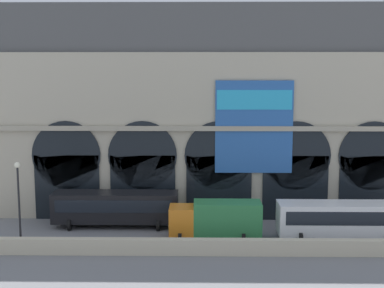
# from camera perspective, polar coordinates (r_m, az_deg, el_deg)

# --- Properties ---
(ground_plane) EXTENTS (200.00, 200.00, 0.00)m
(ground_plane) POSITION_cam_1_polar(r_m,az_deg,el_deg) (44.29, 3.16, -10.03)
(ground_plane) COLOR slate
(quay_parapet_wall) EXTENTS (90.00, 0.70, 1.22)m
(quay_parapet_wall) POSITION_cam_1_polar(r_m,az_deg,el_deg) (39.88, 3.42, -11.18)
(quay_parapet_wall) COLOR beige
(quay_parapet_wall) RESTS_ON ground
(station_building) EXTENTS (43.50, 5.54, 19.78)m
(station_building) POSITION_cam_1_polar(r_m,az_deg,el_deg) (49.83, 2.94, 3.28)
(station_building) COLOR #B2A891
(station_building) RESTS_ON ground
(bus_midwest) EXTENTS (11.00, 3.25, 3.10)m
(bus_midwest) POSITION_cam_1_polar(r_m,az_deg,el_deg) (46.81, -8.36, -6.83)
(bus_midwest) COLOR black
(bus_midwest) RESTS_ON ground
(box_truck_center) EXTENTS (7.50, 2.91, 3.12)m
(box_truck_center) POSITION_cam_1_polar(r_m,az_deg,el_deg) (43.12, 2.69, -8.17)
(box_truck_center) COLOR orange
(box_truck_center) RESTS_ON ground
(bus_mideast) EXTENTS (11.00, 3.25, 3.10)m
(bus_mideast) POSITION_cam_1_polar(r_m,az_deg,el_deg) (44.55, 16.46, -7.86)
(bus_mideast) COLOR white
(bus_mideast) RESTS_ON ground
(street_lamp_quayside) EXTENTS (0.44, 0.44, 6.90)m
(street_lamp_quayside) POSITION_cam_1_polar(r_m,az_deg,el_deg) (41.86, -18.44, -5.25)
(street_lamp_quayside) COLOR black
(street_lamp_quayside) RESTS_ON ground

